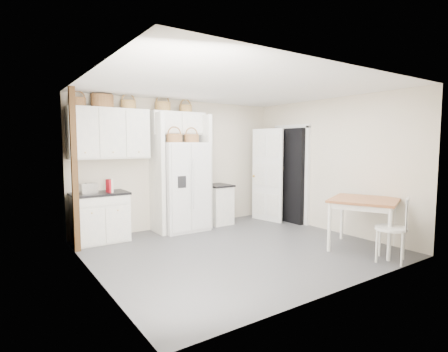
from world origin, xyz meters
TOP-DOWN VIEW (x-y plane):
  - floor at (0.00, 0.00)m, footprint 4.50×4.50m
  - ceiling at (0.00, 0.00)m, footprint 4.50×4.50m
  - wall_back at (0.00, 2.00)m, footprint 4.50×0.00m
  - wall_left at (-2.25, 0.00)m, footprint 0.00×4.00m
  - wall_right at (2.25, 0.00)m, footprint 0.00×4.00m
  - refrigerator at (-0.15, 1.65)m, footprint 0.90×0.72m
  - base_cab_left at (-1.74, 1.70)m, footprint 0.90×0.57m
  - base_cab_right at (0.74, 1.70)m, footprint 0.46×0.55m
  - dining_table at (1.70, -1.15)m, footprint 1.31×1.31m
  - windsor_chair at (1.48, -1.75)m, footprint 0.62×0.60m
  - counter_left at (-1.74, 1.70)m, footprint 0.94×0.61m
  - counter_right at (0.74, 1.70)m, footprint 0.50×0.59m
  - toaster at (-1.93, 1.62)m, footprint 0.28×0.18m
  - cookbook_red at (-1.60, 1.62)m, footprint 0.06×0.15m
  - cookbook_cream at (-1.57, 1.62)m, footprint 0.05×0.16m
  - basket_upper_a at (-2.01, 1.83)m, footprint 0.26×0.26m
  - basket_upper_b at (-1.60, 1.83)m, footprint 0.38×0.38m
  - basket_upper_c at (-1.14, 1.83)m, footprint 0.27×0.27m
  - basket_bridge_a at (-0.46, 1.83)m, footprint 0.31×0.31m
  - basket_bridge_b at (0.04, 1.83)m, footprint 0.26×0.26m
  - basket_fridge_a at (-0.36, 1.55)m, footprint 0.31×0.31m
  - basket_fridge_b at (0.01, 1.55)m, footprint 0.30×0.30m
  - upper_cabinet at (-1.50, 1.83)m, footprint 1.40×0.34m
  - bridge_cabinet at (-0.15, 1.83)m, footprint 1.12×0.34m
  - fridge_panel_left at (-0.66, 1.70)m, footprint 0.08×0.60m
  - fridge_panel_right at (0.36, 1.70)m, footprint 0.08×0.60m
  - trim_post at (-2.20, 1.35)m, footprint 0.09×0.09m
  - doorway_void at (2.16, 1.00)m, footprint 0.18×0.85m
  - door_slab at (1.80, 1.33)m, footprint 0.21×0.79m

SIDE VIEW (x-z plane):
  - floor at x=0.00m, z-range 0.00..0.00m
  - base_cab_right at x=0.74m, z-range 0.00..0.81m
  - dining_table at x=1.70m, z-range 0.00..0.83m
  - base_cab_left at x=-1.74m, z-range 0.00..0.83m
  - windsor_chair at x=1.48m, z-range 0.00..0.98m
  - counter_right at x=0.74m, z-range 0.81..0.85m
  - counter_left at x=-1.74m, z-range 0.83..0.87m
  - refrigerator at x=-0.15m, z-range 0.00..1.74m
  - toaster at x=-1.93m, z-range 0.87..1.06m
  - cookbook_red at x=-1.60m, z-range 0.87..1.10m
  - cookbook_cream at x=-1.57m, z-range 0.87..1.11m
  - doorway_void at x=2.16m, z-range 0.00..2.05m
  - door_slab at x=1.80m, z-range 0.00..2.05m
  - fridge_panel_left at x=-0.66m, z-range 0.00..2.30m
  - fridge_panel_right at x=0.36m, z-range 0.00..2.30m
  - wall_back at x=0.00m, z-range -0.95..3.55m
  - wall_left at x=-2.25m, z-range -0.70..3.30m
  - wall_right at x=2.25m, z-range -0.70..3.30m
  - trim_post at x=-2.20m, z-range 0.00..2.60m
  - basket_fridge_b at x=0.01m, z-range 1.74..1.90m
  - basket_fridge_a at x=-0.36m, z-range 1.74..1.91m
  - upper_cabinet at x=-1.50m, z-range 1.45..2.35m
  - bridge_cabinet at x=-0.15m, z-range 1.90..2.35m
  - basket_upper_a at x=-2.01m, z-range 2.35..2.50m
  - basket_bridge_b at x=0.04m, z-range 2.35..2.50m
  - basket_upper_c at x=-1.14m, z-range 2.35..2.51m
  - basket_bridge_a at x=-0.46m, z-range 2.35..2.52m
  - basket_upper_b at x=-1.60m, z-range 2.35..2.57m
  - ceiling at x=0.00m, z-range 2.60..2.60m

